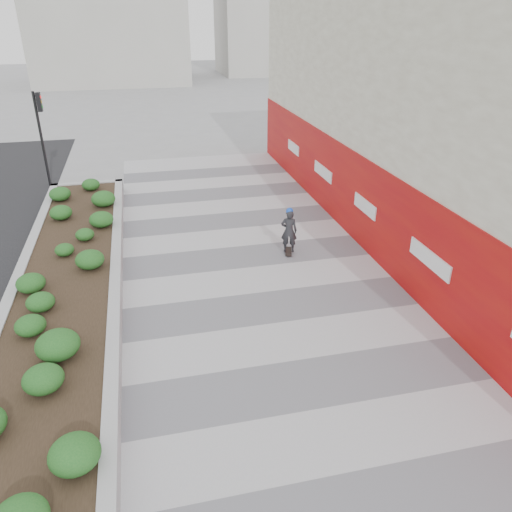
# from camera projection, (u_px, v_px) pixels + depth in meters

# --- Properties ---
(ground) EXTENTS (160.00, 160.00, 0.00)m
(ground) POSITION_uv_depth(u_px,v_px,m) (341.00, 446.00, 9.30)
(ground) COLOR gray
(ground) RESTS_ON ground
(walkway) EXTENTS (8.00, 36.00, 0.01)m
(walkway) POSITION_uv_depth(u_px,v_px,m) (294.00, 350.00, 11.92)
(walkway) COLOR #A8A8AD
(walkway) RESTS_ON ground
(building) EXTENTS (6.04, 24.08, 8.00)m
(building) POSITION_uv_depth(u_px,v_px,m) (443.00, 120.00, 16.81)
(building) COLOR #BDB3A2
(building) RESTS_ON ground
(planter) EXTENTS (3.00, 18.00, 0.90)m
(planter) POSITION_uv_depth(u_px,v_px,m) (67.00, 281.00, 14.09)
(planter) COLOR #9E9EA0
(planter) RESTS_ON ground
(traffic_signal_near) EXTENTS (0.33, 0.28, 4.20)m
(traffic_signal_near) POSITION_uv_depth(u_px,v_px,m) (41.00, 125.00, 21.87)
(traffic_signal_near) COLOR black
(traffic_signal_near) RESTS_ON ground
(manhole_cover) EXTENTS (0.44, 0.44, 0.01)m
(manhole_cover) POSITION_uv_depth(u_px,v_px,m) (314.00, 347.00, 12.02)
(manhole_cover) COLOR #595654
(manhole_cover) RESTS_ON ground
(skateboarder) EXTENTS (0.62, 0.75, 1.62)m
(skateboarder) POSITION_uv_depth(u_px,v_px,m) (289.00, 231.00, 16.31)
(skateboarder) COLOR beige
(skateboarder) RESTS_ON ground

